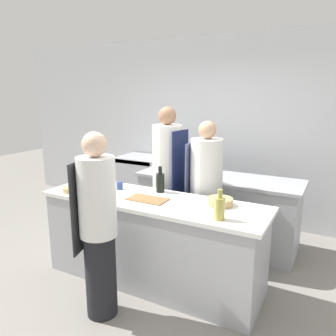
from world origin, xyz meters
TOP-DOWN VIEW (x-y plane):
  - ground_plane at (0.00, 0.00)m, footprint 16.00×16.00m
  - wall_back at (0.00, 2.13)m, footprint 8.00×0.06m
  - prep_counter at (0.00, 0.00)m, footprint 2.37×0.71m
  - pass_counter at (0.28, 1.20)m, footprint 2.11×0.71m
  - oven_range at (-1.24, 1.76)m, footprint 0.78×0.64m
  - chef_at_prep_near at (-0.12, -0.68)m, footprint 0.37×0.36m
  - chef_at_stove at (-0.18, 0.68)m, footprint 0.38×0.37m
  - chef_at_pass_far at (0.34, 0.62)m, footprint 0.39×0.37m
  - bottle_olive_oil at (-1.02, 0.07)m, footprint 0.06×0.06m
  - bottle_vinegar at (0.79, -0.21)m, footprint 0.09×0.09m
  - bottle_wine at (-0.04, 0.25)m, footprint 0.09×0.09m
  - bowl_mixing_large at (-0.89, -0.19)m, footprint 0.21×0.21m
  - bowl_prep_small at (0.67, 0.15)m, footprint 0.25×0.25m
  - cup at (-0.49, 0.12)m, footprint 0.07×0.07m
  - cutting_board at (-0.02, -0.05)m, footprint 0.40×0.22m

SIDE VIEW (x-z plane):
  - ground_plane at x=0.00m, z-range 0.00..0.00m
  - prep_counter at x=0.00m, z-range 0.00..0.91m
  - pass_counter at x=0.28m, z-range 0.00..0.91m
  - oven_range at x=-1.24m, z-range 0.00..0.94m
  - chef_at_pass_far at x=0.34m, z-range 0.00..1.67m
  - chef_at_prep_near at x=-0.12m, z-range 0.01..1.66m
  - chef_at_stove at x=-0.18m, z-range 0.01..1.81m
  - cutting_board at x=-0.02m, z-range 0.91..0.92m
  - bowl_mixing_large at x=-0.89m, z-range 0.91..0.96m
  - bowl_prep_small at x=0.67m, z-range 0.91..0.98m
  - cup at x=-0.49m, z-range 0.91..1.00m
  - bottle_olive_oil at x=-1.02m, z-range 0.89..1.14m
  - bottle_vinegar at x=0.79m, z-range 0.88..1.15m
  - bottle_wine at x=-0.04m, z-range 0.88..1.17m
  - wall_back at x=0.00m, z-range 0.00..2.80m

